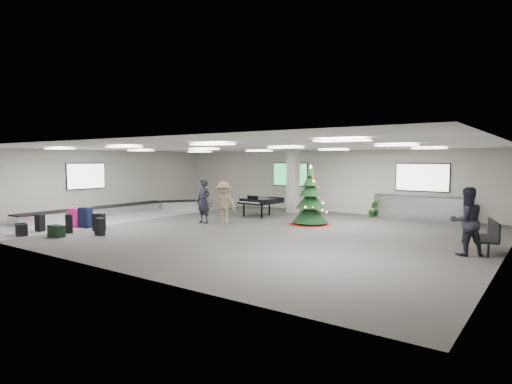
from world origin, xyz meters
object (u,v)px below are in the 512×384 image
Objects in this scene: potted_plant_left at (373,209)px; potted_plant_right at (466,215)px; traveler_b at (224,203)px; bench at (489,235)px; pink_suitcase at (74,218)px; service_counter at (419,208)px; traveler_bench at (466,221)px; traveler_a at (204,201)px; baggage_carousel at (117,210)px; grand_piano at (260,201)px; christmas_tree at (310,204)px.

potted_plant_left is 4.04m from potted_plant_right.
potted_plant_right is at bearing 22.96° from traveler_b.
potted_plant_left is at bearing 117.08° from bench.
service_counter is at bearing 34.18° from pink_suitcase.
traveler_bench is (-0.49, -0.63, 0.43)m from bench.
traveler_bench is (13.71, 3.57, 0.58)m from pink_suitcase.
pink_suitcase is 5.22m from traveler_a.
traveler_bench is at bearing -0.15° from baggage_carousel.
traveler_a is (-0.70, -3.22, 0.22)m from grand_piano.
bench is at bearing 6.51° from pink_suitcase.
traveler_a is at bearing 2.67° from baggage_carousel.
pink_suitcase is 0.49× the size of bench.
traveler_a is (-7.21, -6.47, 0.41)m from service_counter.
potted_plant_right is at bearing 87.83° from bench.
pink_suitcase is 0.41× the size of traveler_bench.
baggage_carousel is 10.70× the size of potted_plant_right.
traveler_bench is 6.15m from potted_plant_right.
service_counter is at bearing -103.17° from traveler_bench.
baggage_carousel is 5.45× the size of traveler_b.
service_counter is 2.54× the size of bench.
traveler_a reaches higher than service_counter.
grand_piano is 2.47× the size of potted_plant_left.
service_counter is at bearing 102.52° from bench.
potted_plant_right is at bearing 20.33° from grand_piano.
traveler_a is (3.45, 3.87, 0.57)m from pink_suitcase.
service_counter is 2.27× the size of traveler_b.
traveler_a is at bearing -98.46° from grand_piano.
christmas_tree reaches higher than traveler_a.
christmas_tree is 3.32m from grand_piano.
bench is at bearing -165.17° from traveler_bench.
traveler_a is at bearing -149.32° from christmas_tree.
bench is 2.08× the size of potted_plant_left.
pink_suitcase is 0.86× the size of potted_plant_right.
service_counter reaches higher than bench.
christmas_tree is at bearing 30.14° from pink_suitcase.
service_counter reaches higher than baggage_carousel.
traveler_bench is 8.03m from potted_plant_left.
grand_piano is 0.98× the size of traveler_bench.
grand_piano is 10.19m from traveler_bench.
service_counter is 8.85m from traveler_b.
grand_piano is 2.88m from traveler_b.
grand_piano is at bearing -57.65° from traveler_bench.
christmas_tree reaches higher than grand_piano.
pink_suitcase is at bearing -131.52° from potted_plant_left.
potted_plant_left is 0.84× the size of potted_plant_right.
service_counter reaches higher than grand_piano.
service_counter is 5.17× the size of pink_suitcase.
pink_suitcase is 6.03m from traveler_b.
potted_plant_left reaches higher than baggage_carousel.
traveler_bench is at bearing -80.69° from potted_plant_right.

